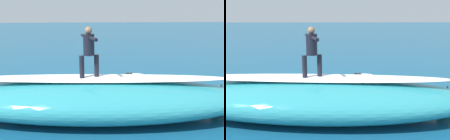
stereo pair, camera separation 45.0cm
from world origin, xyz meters
TOP-DOWN VIEW (x-y plane):
  - ground_plane at (0.00, 0.00)m, footprint 120.00×120.00m
  - wave_crest at (-0.67, 2.75)m, footprint 9.81×3.44m
  - wave_foam_lip at (-0.67, 2.75)m, footprint 8.25×1.53m
  - surfboard_riding at (-0.48, 2.74)m, footprint 2.14×1.07m
  - surfer_riding at (-0.48, 2.74)m, footprint 0.59×1.43m
  - surfboard_paddling at (-2.15, -1.31)m, footprint 1.04×2.15m
  - surfer_paddling at (-2.19, -1.43)m, footprint 0.69×1.71m
  - buoy_marker at (-4.92, 2.34)m, footprint 0.54×0.54m
  - foam_patch_near at (-2.75, -2.15)m, footprint 1.18×1.09m
  - foam_patch_mid at (-0.02, 0.93)m, footprint 1.47×1.47m

SIDE VIEW (x-z plane):
  - ground_plane at x=0.00m, z-range 0.00..0.00m
  - surfboard_paddling at x=-2.15m, z-range 0.00..0.07m
  - foam_patch_mid at x=-0.02m, z-range 0.00..0.12m
  - foam_patch_near at x=-2.75m, z-range 0.00..0.15m
  - surfer_paddling at x=-2.19m, z-range 0.05..0.36m
  - buoy_marker at x=-4.92m, z-range -0.19..0.73m
  - wave_crest at x=-0.67m, z-range 0.00..1.29m
  - surfboard_riding at x=-0.48m, z-range 1.29..1.36m
  - wave_foam_lip at x=-0.67m, z-range 1.29..1.37m
  - surfer_riding at x=-0.48m, z-range 1.48..3.03m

